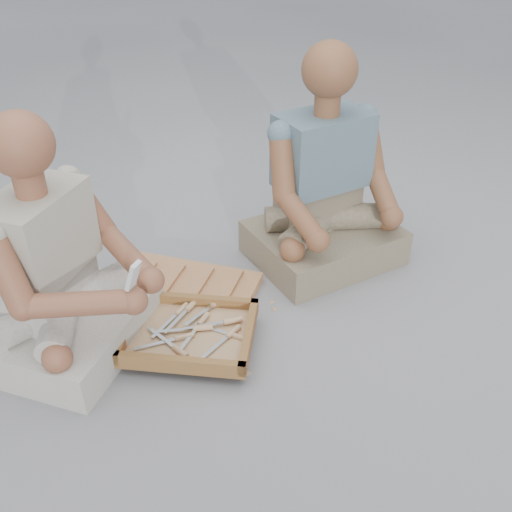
% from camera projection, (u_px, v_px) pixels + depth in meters
% --- Properties ---
extents(ground, '(60.00, 60.00, 0.00)m').
position_uv_depth(ground, '(244.00, 339.00, 2.16)').
color(ground, gray).
rests_on(ground, ground).
extents(carved_panel, '(0.64, 0.47, 0.04)m').
position_uv_depth(carved_panel, '(182.00, 291.00, 2.38)').
color(carved_panel, '#9C623C').
rests_on(carved_panel, ground).
extents(tool_tray, '(0.49, 0.40, 0.06)m').
position_uv_depth(tool_tray, '(189.00, 333.00, 2.10)').
color(tool_tray, brown).
rests_on(tool_tray, carved_panel).
extents(chisel_0, '(0.22, 0.08, 0.02)m').
position_uv_depth(chisel_0, '(234.00, 336.00, 2.08)').
color(chisel_0, silver).
rests_on(chisel_0, tool_tray).
extents(chisel_1, '(0.12, 0.20, 0.02)m').
position_uv_depth(chisel_1, '(214.00, 304.00, 2.22)').
color(chisel_1, silver).
rests_on(chisel_1, tool_tray).
extents(chisel_2, '(0.19, 0.14, 0.02)m').
position_uv_depth(chisel_2, '(176.00, 349.00, 2.01)').
color(chisel_2, silver).
rests_on(chisel_2, tool_tray).
extents(chisel_3, '(0.09, 0.21, 0.02)m').
position_uv_depth(chisel_3, '(178.00, 312.00, 2.18)').
color(chisel_3, silver).
rests_on(chisel_3, tool_tray).
extents(chisel_4, '(0.20, 0.13, 0.02)m').
position_uv_depth(chisel_4, '(179.00, 338.00, 2.06)').
color(chisel_4, silver).
rests_on(chisel_4, tool_tray).
extents(chisel_5, '(0.22, 0.08, 0.02)m').
position_uv_depth(chisel_5, '(197.00, 328.00, 2.10)').
color(chisel_5, silver).
rests_on(chisel_5, tool_tray).
extents(chisel_6, '(0.21, 0.11, 0.02)m').
position_uv_depth(chisel_6, '(227.00, 321.00, 2.13)').
color(chisel_6, silver).
rests_on(chisel_6, tool_tray).
extents(chisel_7, '(0.07, 0.22, 0.02)m').
position_uv_depth(chisel_7, '(201.00, 323.00, 2.13)').
color(chisel_7, silver).
rests_on(chisel_7, tool_tray).
extents(chisel_8, '(0.08, 0.22, 0.02)m').
position_uv_depth(chisel_8, '(189.00, 308.00, 2.20)').
color(chisel_8, silver).
rests_on(chisel_8, tool_tray).
extents(chisel_9, '(0.12, 0.20, 0.02)m').
position_uv_depth(chisel_9, '(230.00, 335.00, 2.07)').
color(chisel_9, silver).
rests_on(chisel_9, tool_tray).
extents(wood_chip_0, '(0.02, 0.02, 0.00)m').
position_uv_depth(wood_chip_0, '(189.00, 333.00, 2.19)').
color(wood_chip_0, tan).
rests_on(wood_chip_0, ground).
extents(wood_chip_1, '(0.02, 0.02, 0.00)m').
position_uv_depth(wood_chip_1, '(100.00, 357.00, 2.08)').
color(wood_chip_1, tan).
rests_on(wood_chip_1, ground).
extents(wood_chip_2, '(0.02, 0.02, 0.00)m').
position_uv_depth(wood_chip_2, '(272.00, 302.00, 2.35)').
color(wood_chip_2, tan).
rests_on(wood_chip_2, ground).
extents(wood_chip_3, '(0.02, 0.02, 0.00)m').
position_uv_depth(wood_chip_3, '(93.00, 374.00, 2.01)').
color(wood_chip_3, tan).
rests_on(wood_chip_3, ground).
extents(wood_chip_4, '(0.02, 0.02, 0.00)m').
position_uv_depth(wood_chip_4, '(140.00, 339.00, 2.16)').
color(wood_chip_4, tan).
rests_on(wood_chip_4, ground).
extents(wood_chip_5, '(0.02, 0.02, 0.00)m').
position_uv_depth(wood_chip_5, '(189.00, 304.00, 2.33)').
color(wood_chip_5, tan).
rests_on(wood_chip_5, ground).
extents(wood_chip_6, '(0.02, 0.02, 0.00)m').
position_uv_depth(wood_chip_6, '(159.00, 289.00, 2.42)').
color(wood_chip_6, tan).
rests_on(wood_chip_6, ground).
extents(wood_chip_7, '(0.02, 0.02, 0.00)m').
position_uv_depth(wood_chip_7, '(203.00, 330.00, 2.20)').
color(wood_chip_7, tan).
rests_on(wood_chip_7, ground).
extents(wood_chip_8, '(0.02, 0.02, 0.00)m').
position_uv_depth(wood_chip_8, '(94.00, 377.00, 1.99)').
color(wood_chip_8, tan).
rests_on(wood_chip_8, ground).
extents(wood_chip_9, '(0.02, 0.02, 0.00)m').
position_uv_depth(wood_chip_9, '(248.00, 321.00, 2.24)').
color(wood_chip_9, tan).
rests_on(wood_chip_9, ground).
extents(wood_chip_10, '(0.02, 0.02, 0.00)m').
position_uv_depth(wood_chip_10, '(274.00, 309.00, 2.31)').
color(wood_chip_10, tan).
rests_on(wood_chip_10, ground).
extents(wood_chip_11, '(0.02, 0.02, 0.00)m').
position_uv_depth(wood_chip_11, '(247.00, 373.00, 2.01)').
color(wood_chip_11, tan).
rests_on(wood_chip_11, ground).
extents(craftsman, '(0.64, 0.64, 0.89)m').
position_uv_depth(craftsman, '(61.00, 278.00, 1.97)').
color(craftsman, beige).
rests_on(craftsman, ground).
extents(companion, '(0.78, 0.76, 0.95)m').
position_uv_depth(companion, '(325.00, 194.00, 2.47)').
color(companion, '#7F755B').
rests_on(companion, ground).
extents(mobile_phone, '(0.06, 0.05, 0.11)m').
position_uv_depth(mobile_phone, '(133.00, 276.00, 1.77)').
color(mobile_phone, silver).
rests_on(mobile_phone, craftsman).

